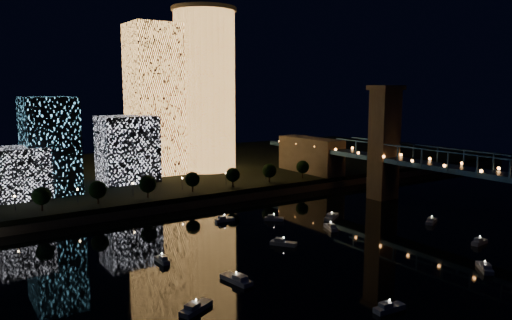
{
  "coord_description": "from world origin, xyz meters",
  "views": [
    {
      "loc": [
        -102.8,
        -100.38,
        48.82
      ],
      "look_at": [
        0.53,
        55.0,
        21.86
      ],
      "focal_mm": 35.0,
      "sensor_mm": 36.0,
      "label": 1
    }
  ],
  "objects": [
    {
      "name": "tower_cylindrical",
      "position": [
        22.92,
        137.75,
        47.84
      ],
      "size": [
        34.0,
        34.0,
        85.43
      ],
      "color": "#FFAB51",
      "rests_on": "far_bank"
    },
    {
      "name": "tower_rectangular",
      "position": [
        -4.75,
        140.73,
        42.86
      ],
      "size": [
        23.8,
        23.8,
        75.73
      ],
      "primitive_type": "cube",
      "color": "#FFAB51",
      "rests_on": "far_bank"
    },
    {
      "name": "ground",
      "position": [
        0.0,
        0.0,
        0.0
      ],
      "size": [
        520.0,
        520.0,
        0.0
      ],
      "primitive_type": "plane",
      "color": "black",
      "rests_on": "ground"
    },
    {
      "name": "midrise_blocks",
      "position": [
        -62.77,
        122.53,
        21.18
      ],
      "size": [
        109.92,
        32.23,
        40.28
      ],
      "color": "white",
      "rests_on": "far_bank"
    },
    {
      "name": "motorboats",
      "position": [
        -4.7,
        11.79,
        0.81
      ],
      "size": [
        113.28,
        88.15,
        2.78
      ],
      "color": "silver",
      "rests_on": "ground"
    },
    {
      "name": "esplanade_trees",
      "position": [
        -29.96,
        88.0,
        10.48
      ],
      "size": [
        166.67,
        7.0,
        9.0
      ],
      "color": "black",
      "rests_on": "far_bank"
    },
    {
      "name": "far_bank",
      "position": [
        0.0,
        160.0,
        2.5
      ],
      "size": [
        420.0,
        160.0,
        5.0
      ],
      "primitive_type": "cube",
      "color": "black",
      "rests_on": "ground"
    },
    {
      "name": "seawall",
      "position": [
        0.0,
        82.0,
        1.5
      ],
      "size": [
        420.0,
        6.0,
        3.0
      ],
      "primitive_type": "cube",
      "color": "#6B5E4C",
      "rests_on": "ground"
    },
    {
      "name": "truss_bridge",
      "position": [
        65.0,
        3.72,
        16.25
      ],
      "size": [
        13.0,
        266.0,
        50.0
      ],
      "color": "navy",
      "rests_on": "ground"
    },
    {
      "name": "street_lamps",
      "position": [
        -34.0,
        94.0,
        9.02
      ],
      "size": [
        132.7,
        0.7,
        5.65
      ],
      "color": "black",
      "rests_on": "far_bank"
    }
  ]
}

